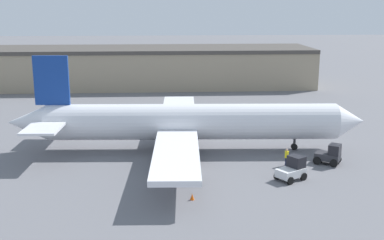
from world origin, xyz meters
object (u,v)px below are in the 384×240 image
(safety_cone_near, at_px, (192,197))
(pushback_tug, at_px, (330,155))
(airplane, at_px, (184,123))
(ground_crew_worker, at_px, (287,157))
(baggage_tug, at_px, (292,169))
(belt_loader_truck, at_px, (184,157))

(safety_cone_near, bearing_deg, pushback_tug, 30.01)
(airplane, height_order, pushback_tug, airplane)
(ground_crew_worker, bearing_deg, baggage_tug, 14.58)
(safety_cone_near, bearing_deg, belt_loader_truck, 92.33)
(belt_loader_truck, relative_size, safety_cone_near, 6.16)
(belt_loader_truck, distance_m, safety_cone_near, 8.26)
(belt_loader_truck, relative_size, pushback_tug, 1.11)
(safety_cone_near, bearing_deg, baggage_tug, 24.04)
(belt_loader_truck, bearing_deg, baggage_tug, 6.17)
(ground_crew_worker, xyz_separation_m, safety_cone_near, (-9.96, -8.10, -0.66))
(baggage_tug, relative_size, pushback_tug, 1.03)
(ground_crew_worker, height_order, belt_loader_truck, belt_loader_truck)
(ground_crew_worker, bearing_deg, belt_loader_truck, -69.61)
(airplane, relative_size, belt_loader_truck, 11.56)
(airplane, bearing_deg, baggage_tug, -42.69)
(belt_loader_truck, distance_m, pushback_tug, 14.78)
(ground_crew_worker, height_order, pushback_tug, pushback_tug)
(airplane, distance_m, safety_cone_near, 14.23)
(ground_crew_worker, distance_m, safety_cone_near, 12.86)
(airplane, bearing_deg, pushback_tug, -18.57)
(belt_loader_truck, bearing_deg, pushback_tug, 28.54)
(pushback_tug, bearing_deg, baggage_tug, -107.22)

